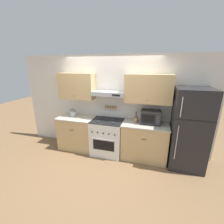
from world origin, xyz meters
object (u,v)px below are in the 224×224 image
refrigerator (189,129)px  microwave (151,117)px  utensil_crock (136,120)px  tea_kettle (73,113)px  stove_range (107,137)px

refrigerator → microwave: bearing=171.7°
utensil_crock → refrigerator: bearing=-5.1°
refrigerator → microwave: refrigerator is taller
tea_kettle → microwave: 2.10m
refrigerator → microwave: 0.87m
refrigerator → utensil_crock: size_ratio=6.64×
stove_range → utensil_crock: utensil_crock is taller
tea_kettle → utensil_crock: size_ratio=0.79×
stove_range → microwave: (1.07, 0.11, 0.62)m
refrigerator → utensil_crock: refrigerator is taller
stove_range → microwave: 1.24m
stove_range → refrigerator: bearing=-0.6°
tea_kettle → microwave: size_ratio=0.47×
refrigerator → tea_kettle: 2.95m
stove_range → utensil_crock: 0.89m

